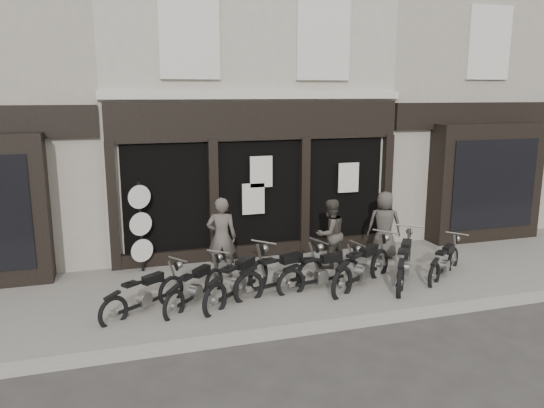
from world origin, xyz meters
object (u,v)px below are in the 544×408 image
object	(u,v)px
motorcycle_2	(239,284)
man_right	(384,225)
motorcycle_4	(321,275)
man_left	(222,237)
motorcycle_6	(404,266)
motorcycle_7	(444,265)
advert_sign_post	(141,231)
motorcycle_5	(362,270)
man_centre	(330,234)
motorcycle_1	(196,290)
motorcycle_3	(282,277)
motorcycle_0	(145,298)

from	to	relation	value
motorcycle_2	man_right	world-z (taller)	man_right
motorcycle_4	motorcycle_2	bearing A→B (deg)	172.53
man_left	man_right	size ratio (longest dim) A/B	1.08
motorcycle_6	motorcycle_7	size ratio (longest dim) A/B	1.23
man_left	man_right	distance (m)	4.08
man_left	advert_sign_post	size ratio (longest dim) A/B	0.82
motorcycle_5	motorcycle_2	bearing A→B (deg)	145.78
motorcycle_4	man_centre	distance (m)	1.48
motorcycle_1	motorcycle_5	world-z (taller)	motorcycle_5
motorcycle_5	man_right	bearing A→B (deg)	15.24
motorcycle_1	motorcycle_6	world-z (taller)	motorcycle_6
motorcycle_7	motorcycle_5	bearing A→B (deg)	141.86
man_right	motorcycle_4	bearing A→B (deg)	57.50
motorcycle_4	man_centre	size ratio (longest dim) A/B	1.27
motorcycle_3	motorcycle_7	xyz separation A→B (m)	(3.75, -0.16, -0.06)
motorcycle_6	man_left	world-z (taller)	man_left
man_centre	man_right	bearing A→B (deg)	172.97
motorcycle_0	motorcycle_5	bearing A→B (deg)	-34.01
motorcycle_5	man_centre	bearing A→B (deg)	64.64
motorcycle_3	motorcycle_7	bearing A→B (deg)	-19.22
motorcycle_4	man_centre	xyz separation A→B (m)	(0.70, 1.19, 0.53)
motorcycle_6	advert_sign_post	world-z (taller)	advert_sign_post
motorcycle_7	motorcycle_2	bearing A→B (deg)	141.98
man_left	man_centre	xyz separation A→B (m)	(2.52, -0.11, -0.09)
motorcycle_6	man_left	size ratio (longest dim) A/B	1.14
motorcycle_3	man_left	distance (m)	1.69
motorcycle_0	man_centre	bearing A→B (deg)	-17.32
motorcycle_0	motorcycle_4	bearing A→B (deg)	-32.30
man_centre	man_right	xyz separation A→B (m)	(1.56, 0.29, 0.02)
motorcycle_4	man_right	xyz separation A→B (m)	(2.26, 1.47, 0.56)
motorcycle_3	advert_sign_post	xyz separation A→B (m)	(-2.62, 2.13, 0.64)
motorcycle_7	man_centre	bearing A→B (deg)	111.58
motorcycle_0	motorcycle_2	xyz separation A→B (m)	(1.81, 0.05, 0.05)
motorcycle_2	motorcycle_5	distance (m)	2.68
motorcycle_2	man_centre	world-z (taller)	man_centre
motorcycle_3	motorcycle_4	bearing A→B (deg)	-19.05
motorcycle_3	man_right	xyz separation A→B (m)	(3.12, 1.44, 0.52)
man_centre	man_left	bearing A→B (deg)	-19.96
motorcycle_2	motorcycle_4	bearing A→B (deg)	-39.82
motorcycle_1	motorcycle_0	bearing A→B (deg)	138.58
motorcycle_3	man_left	world-z (taller)	man_left
motorcycle_4	advert_sign_post	world-z (taller)	advert_sign_post
man_left	man_centre	distance (m)	2.52
motorcycle_0	advert_sign_post	bearing A→B (deg)	52.70
motorcycle_2	motorcycle_0	bearing A→B (deg)	139.20
man_centre	man_right	world-z (taller)	man_right
motorcycle_5	advert_sign_post	distance (m)	4.96
motorcycle_3	advert_sign_post	distance (m)	3.44
motorcycle_3	motorcycle_5	world-z (taller)	motorcycle_5
motorcycle_1	motorcycle_2	size ratio (longest dim) A/B	0.87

